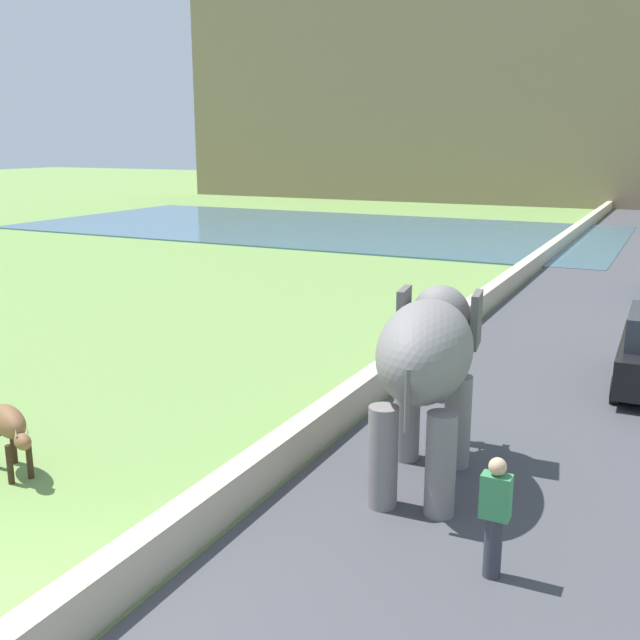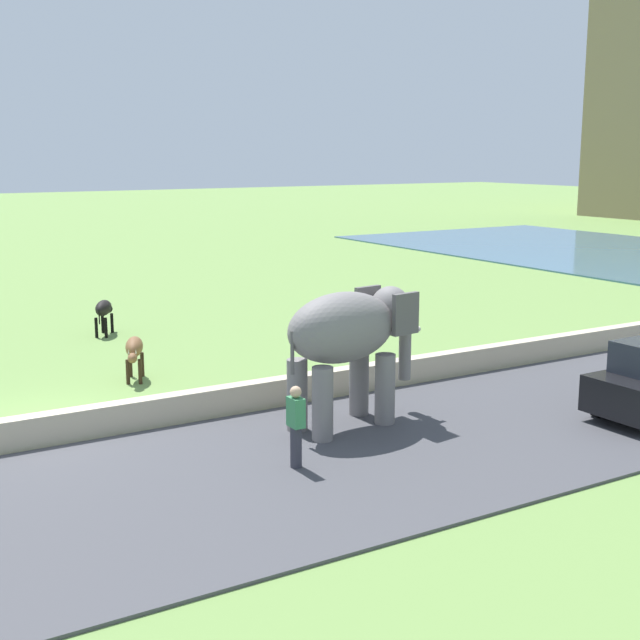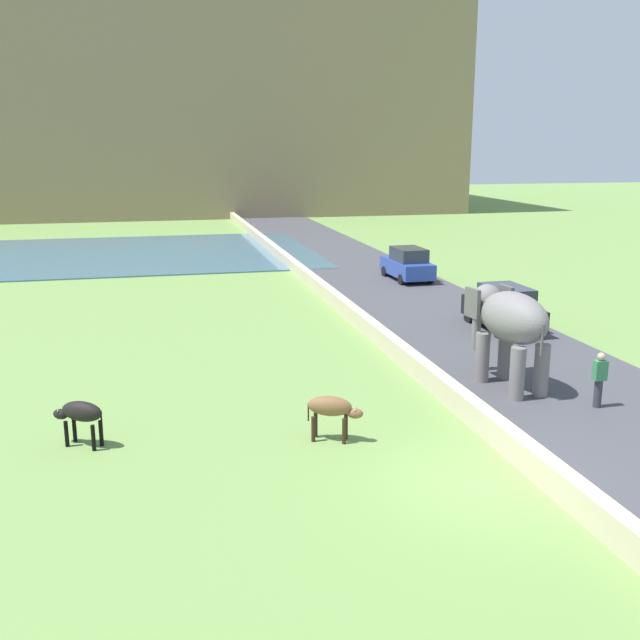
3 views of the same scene
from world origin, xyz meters
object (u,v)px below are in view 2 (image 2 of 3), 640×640
person_beside_elephant (296,426)px  cow_brown (134,349)px  elephant (350,335)px  cow_black (104,310)px

person_beside_elephant → cow_brown: (-7.72, -0.44, -0.04)m
person_beside_elephant → cow_brown: bearing=-176.8°
elephant → person_beside_elephant: 3.02m
elephant → person_beside_elephant: elephant is taller
elephant → cow_black: elephant is taller
elephant → cow_brown: size_ratio=2.54×
elephant → person_beside_elephant: (1.63, -2.25, -1.16)m
person_beside_elephant → cow_black: size_ratio=1.21×
cow_black → person_beside_elephant: bearing=-2.6°
cow_black → cow_brown: 6.11m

